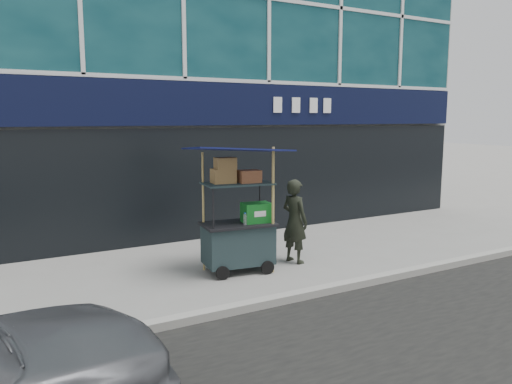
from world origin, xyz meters
TOP-DOWN VIEW (x-y plane):
  - ground at (0.00, 0.00)m, footprint 80.00×80.00m
  - curb at (0.00, -0.20)m, footprint 80.00×0.18m
  - vendor_cart at (-0.04, 1.43)m, footprint 1.74×1.33m
  - vendor_man at (1.09, 1.43)m, footprint 0.49×0.63m

SIDE VIEW (x-z plane):
  - ground at x=0.00m, z-range 0.00..0.00m
  - curb at x=0.00m, z-range 0.00..0.12m
  - vendor_man at x=1.09m, z-range 0.00..1.53m
  - vendor_cart at x=-0.04m, z-range -0.33..1.86m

